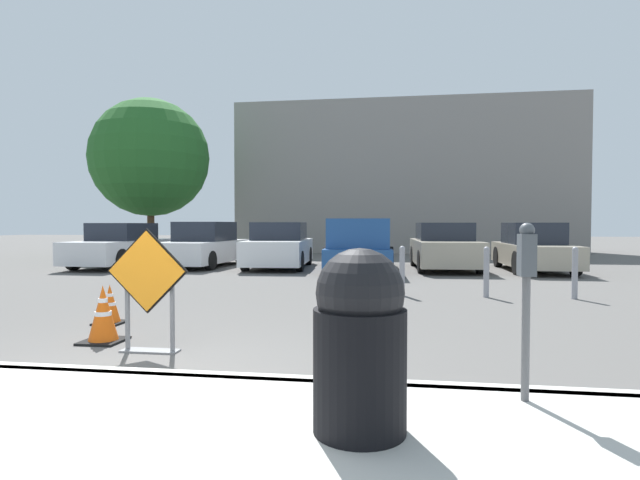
# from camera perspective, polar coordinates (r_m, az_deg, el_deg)

# --- Properties ---
(ground_plane) EXTENTS (96.00, 96.00, 0.00)m
(ground_plane) POSITION_cam_1_polar(r_m,az_deg,el_deg) (14.47, -1.09, -4.01)
(ground_plane) COLOR #565451
(sidewalk_strip) EXTENTS (25.88, 2.06, 0.14)m
(sidewalk_strip) POSITION_cam_1_polar(r_m,az_deg,el_deg) (4.19, -28.00, -17.97)
(sidewalk_strip) COLOR beige
(sidewalk_strip) RESTS_ON ground_plane
(curb_lip) EXTENTS (25.88, 0.20, 0.14)m
(curb_lip) POSITION_cam_1_polar(r_m,az_deg,el_deg) (5.01, -20.77, -14.55)
(curb_lip) COLOR beige
(curb_lip) RESTS_ON ground_plane
(road_closed_sign) EXTENTS (0.97, 0.20, 1.43)m
(road_closed_sign) POSITION_cam_1_polar(r_m,az_deg,el_deg) (6.04, -19.09, -4.75)
(road_closed_sign) COLOR black
(road_closed_sign) RESTS_ON ground_plane
(traffic_cone_nearest) EXTENTS (0.48, 0.48, 0.71)m
(traffic_cone_nearest) POSITION_cam_1_polar(r_m,az_deg,el_deg) (6.84, -23.54, -7.81)
(traffic_cone_nearest) COLOR black
(traffic_cone_nearest) RESTS_ON ground_plane
(traffic_cone_second) EXTENTS (0.40, 0.40, 0.58)m
(traffic_cone_second) POSITION_cam_1_polar(r_m,az_deg,el_deg) (8.05, -22.88, -6.84)
(traffic_cone_second) COLOR black
(traffic_cone_second) RESTS_ON ground_plane
(parked_car_nearest) EXTENTS (1.92, 4.50, 1.51)m
(parked_car_nearest) POSITION_cam_1_polar(r_m,az_deg,el_deg) (18.43, -21.73, -0.70)
(parked_car_nearest) COLOR silver
(parked_car_nearest) RESTS_ON ground_plane
(parked_car_second) EXTENTS (2.03, 4.42, 1.55)m
(parked_car_second) POSITION_cam_1_polar(r_m,az_deg,el_deg) (17.85, -13.07, -0.69)
(parked_car_second) COLOR silver
(parked_car_second) RESTS_ON ground_plane
(parked_car_third) EXTENTS (2.14, 4.24, 1.53)m
(parked_car_third) POSITION_cam_1_polar(r_m,az_deg,el_deg) (16.84, -4.70, -0.79)
(parked_car_third) COLOR white
(parked_car_third) RESTS_ON ground_plane
(pickup_truck) EXTENTS (2.20, 5.43, 1.63)m
(pickup_truck) POSITION_cam_1_polar(r_m,az_deg,el_deg) (15.64, 4.46, -0.85)
(pickup_truck) COLOR navy
(pickup_truck) RESTS_ON ground_plane
(parked_car_fourth) EXTENTS (2.06, 4.40, 1.52)m
(parked_car_fourth) POSITION_cam_1_polar(r_m,az_deg,el_deg) (16.65, 14.01, -0.86)
(parked_car_fourth) COLOR #A39984
(parked_car_fourth) RESTS_ON ground_plane
(parked_car_fifth) EXTENTS (1.79, 4.38, 1.52)m
(parked_car_fifth) POSITION_cam_1_polar(r_m,az_deg,el_deg) (17.05, 23.18, -0.93)
(parked_car_fifth) COLOR #A39984
(parked_car_fifth) RESTS_ON ground_plane
(trash_bin) EXTENTS (0.60, 0.60, 1.18)m
(trash_bin) POSITION_cam_1_polar(r_m,az_deg,el_deg) (3.26, 4.57, -11.30)
(trash_bin) COLOR black
(trash_bin) RESTS_ON sidewalk_strip
(bollard_nearest) EXTENTS (0.12, 0.12, 1.03)m
(bollard_nearest) POSITION_cam_1_polar(r_m,az_deg,el_deg) (10.41, 9.36, -3.34)
(bollard_nearest) COLOR gray
(bollard_nearest) RESTS_ON ground_plane
(bollard_second) EXTENTS (0.12, 0.12, 1.02)m
(bollard_second) POSITION_cam_1_polar(r_m,az_deg,el_deg) (10.58, 18.48, -3.34)
(bollard_second) COLOR gray
(bollard_second) RESTS_ON ground_plane
(bollard_third) EXTENTS (0.12, 0.12, 1.03)m
(bollard_third) POSITION_cam_1_polar(r_m,az_deg,el_deg) (10.99, 27.11, -3.23)
(bollard_third) COLOR gray
(bollard_third) RESTS_ON ground_plane
(parking_meter) EXTENTS (0.11, 0.15, 1.34)m
(parking_meter) POSITION_cam_1_polar(r_m,az_deg,el_deg) (4.06, 22.52, -4.29)
(parking_meter) COLOR #59595B
(parking_meter) RESTS_ON sidewalk_strip
(building_facade_backdrop) EXTENTS (17.29, 5.00, 7.72)m
(building_facade_backdrop) POSITION_cam_1_polar(r_m,az_deg,el_deg) (27.50, 9.47, 6.79)
(building_facade_backdrop) COLOR gray
(building_facade_backdrop) RESTS_ON ground_plane
(street_tree_behind_lot) EXTENTS (5.34, 5.34, 7.17)m
(street_tree_behind_lot) POSITION_cam_1_polar(r_m,az_deg,el_deg) (24.36, -18.84, 8.87)
(street_tree_behind_lot) COLOR #513823
(street_tree_behind_lot) RESTS_ON ground_plane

